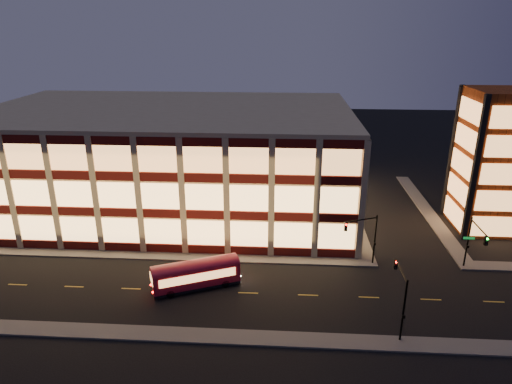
{
  "coord_description": "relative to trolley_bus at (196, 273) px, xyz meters",
  "views": [
    {
      "loc": [
        13.33,
        -45.23,
        25.49
      ],
      "look_at": [
        9.89,
        8.0,
        5.64
      ],
      "focal_mm": 32.0,
      "sensor_mm": 36.0,
      "label": 1
    }
  ],
  "objects": [
    {
      "name": "traffic_signal_right",
      "position": [
        28.89,
        4.65,
        2.45
      ],
      "size": [
        1.2,
        4.37,
        6.0
      ],
      "color": "black",
      "rests_on": "ground"
    },
    {
      "name": "sidewalk_office_south",
      "position": [
        -7.61,
        6.27,
        -1.58
      ],
      "size": [
        54.0,
        2.0,
        0.15
      ],
      "primitive_type": "cube",
      "color": "#514F4C",
      "rests_on": "ground"
    },
    {
      "name": "sidewalk_tower_west",
      "position": [
        29.39,
        22.27,
        -1.58
      ],
      "size": [
        2.0,
        30.0,
        0.15
      ],
      "primitive_type": "cube",
      "color": "#514F4C",
      "rests_on": "ground"
    },
    {
      "name": "sidewalk_near",
      "position": [
        -4.61,
        -7.73,
        -1.58
      ],
      "size": [
        100.0,
        2.0,
        0.15
      ],
      "primitive_type": "cube",
      "color": "#514F4C",
      "rests_on": "ground"
    },
    {
      "name": "traffic_signal_far",
      "position": [
        17.6,
        5.51,
        2.46
      ],
      "size": [
        3.79,
        1.87,
        6.0
      ],
      "color": "black",
      "rests_on": "ground"
    },
    {
      "name": "sidewalk_office_east",
      "position": [
        18.39,
        22.27,
        -1.58
      ],
      "size": [
        2.0,
        30.0,
        0.15
      ],
      "primitive_type": "cube",
      "color": "#514F4C",
      "rests_on": "ground"
    },
    {
      "name": "trolley_bus",
      "position": [
        0.0,
        0.0,
        0.0
      ],
      "size": [
        8.97,
        5.52,
        2.99
      ],
      "rotation": [
        0.0,
        0.0,
        0.41
      ],
      "color": "#A1081E",
      "rests_on": "ground"
    },
    {
      "name": "stair_tower",
      "position": [
        35.35,
        17.23,
        7.33
      ],
      "size": [
        8.6,
        8.6,
        18.0
      ],
      "color": "#8C3814",
      "rests_on": "ground"
    },
    {
      "name": "office_building",
      "position": [
        -7.52,
        22.19,
        5.59
      ],
      "size": [
        50.45,
        30.45,
        14.5
      ],
      "color": "tan",
      "rests_on": "ground"
    },
    {
      "name": "traffic_signal_near",
      "position": [
        18.89,
        -5.76,
        2.47
      ],
      "size": [
        0.32,
        4.45,
        6.0
      ],
      "color": "black",
      "rests_on": "ground"
    },
    {
      "name": "ground",
      "position": [
        -4.61,
        5.27,
        -1.66
      ],
      "size": [
        200.0,
        200.0,
        0.0
      ],
      "primitive_type": "plane",
      "color": "black",
      "rests_on": "ground"
    }
  ]
}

